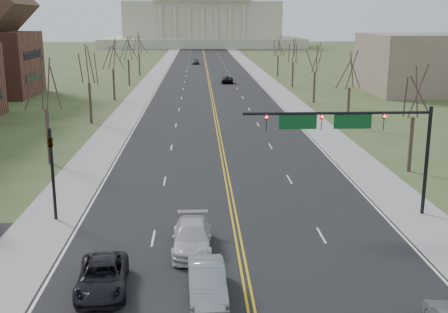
{
  "coord_description": "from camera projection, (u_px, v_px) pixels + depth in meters",
  "views": [
    {
      "loc": [
        -2.26,
        -21.07,
        12.59
      ],
      "look_at": [
        -0.46,
        17.81,
        3.0
      ],
      "focal_mm": 45.0,
      "sensor_mm": 36.0,
      "label": 1
    }
  ],
  "objects": [
    {
      "name": "cross_road",
      "position": [
        243.0,
        266.0,
        29.37
      ],
      "size": [
        120.0,
        14.0,
        0.01
      ],
      "primitive_type": "cube",
      "color": "black",
      "rests_on": "ground"
    },
    {
      "name": "bldg_right_mass",
      "position": [
        440.0,
        63.0,
        97.86
      ],
      "size": [
        25.0,
        20.0,
        10.0
      ],
      "primitive_type": "cube",
      "color": "#7A6657",
      "rests_on": "ground"
    },
    {
      "name": "car_far_nb",
      "position": [
        227.0,
        79.0,
        112.46
      ],
      "size": [
        2.43,
        5.04,
        1.38
      ],
      "primitive_type": "imported",
      "rotation": [
        0.0,
        0.0,
        3.12
      ],
      "color": "black",
      "rests_on": "road"
    },
    {
      "name": "tree_l_4",
      "position": [
        139.0,
        44.0,
        125.95
      ],
      "size": [
        3.96,
        3.96,
        9.0
      ],
      "color": "#31231D",
      "rests_on": "ground"
    },
    {
      "name": "tree_r_1",
      "position": [
        350.0,
        72.0,
        65.36
      ],
      "size": [
        3.74,
        3.74,
        8.5
      ],
      "color": "#31231D",
      "rests_on": "ground"
    },
    {
      "name": "tree_l_0",
      "position": [
        45.0,
        86.0,
        48.36
      ],
      "size": [
        3.96,
        3.96,
        9.0
      ],
      "color": "#31231D",
      "rests_on": "ground"
    },
    {
      "name": "signal_mast",
      "position": [
        351.0,
        129.0,
        35.6
      ],
      "size": [
        12.12,
        0.44,
        7.2
      ],
      "color": "black",
      "rests_on": "ground"
    },
    {
      "name": "car_sb_inner_lead",
      "position": [
        207.0,
        282.0,
        25.84
      ],
      "size": [
        1.88,
        4.85,
        1.58
      ],
      "primitive_type": "imported",
      "rotation": [
        0.0,
        0.0,
        0.04
      ],
      "color": "gray",
      "rests_on": "road"
    },
    {
      "name": "center_line",
      "position": [
        208.0,
        74.0,
        130.24
      ],
      "size": [
        0.42,
        380.0,
        0.01
      ],
      "primitive_type": "cube",
      "color": "gold",
      "rests_on": "road"
    },
    {
      "name": "tree_l_2",
      "position": [
        113.0,
        56.0,
        87.15
      ],
      "size": [
        3.96,
        3.96,
        9.0
      ],
      "color": "#31231D",
      "rests_on": "ground"
    },
    {
      "name": "tree_r_0",
      "position": [
        415.0,
        94.0,
        45.96
      ],
      "size": [
        3.74,
        3.74,
        8.5
      ],
      "color": "#31231D",
      "rests_on": "ground"
    },
    {
      "name": "car_far_sb",
      "position": [
        196.0,
        61.0,
        159.01
      ],
      "size": [
        2.02,
        4.86,
        1.65
      ],
      "primitive_type": "imported",
      "rotation": [
        0.0,
        0.0,
        0.01
      ],
      "color": "#4E5156",
      "rests_on": "road"
    },
    {
      "name": "sidewalk_right",
      "position": [
        259.0,
        74.0,
        130.78
      ],
      "size": [
        4.0,
        380.0,
        0.03
      ],
      "primitive_type": "cube",
      "color": "gray",
      "rests_on": "ground"
    },
    {
      "name": "edge_line_right",
      "position": [
        250.0,
        74.0,
        130.68
      ],
      "size": [
        0.15,
        380.0,
        0.01
      ],
      "primitive_type": "cube",
      "color": "silver",
      "rests_on": "road"
    },
    {
      "name": "tree_l_1",
      "position": [
        88.0,
        67.0,
        67.75
      ],
      "size": [
        3.96,
        3.96,
        9.0
      ],
      "color": "#31231D",
      "rests_on": "ground"
    },
    {
      "name": "capitol",
      "position": [
        202.0,
        15.0,
        262.54
      ],
      "size": [
        90.0,
        60.0,
        50.0
      ],
      "color": "#BCB29C",
      "rests_on": "ground"
    },
    {
      "name": "signal_left",
      "position": [
        52.0,
        164.0,
        35.24
      ],
      "size": [
        0.32,
        0.36,
        6.0
      ],
      "color": "black",
      "rests_on": "ground"
    },
    {
      "name": "car_sb_outer_lead",
      "position": [
        102.0,
        277.0,
        26.53
      ],
      "size": [
        2.7,
        5.18,
        1.39
      ],
      "primitive_type": "imported",
      "rotation": [
        0.0,
        0.0,
        0.08
      ],
      "color": "black",
      "rests_on": "road"
    },
    {
      "name": "tree_r_2",
      "position": [
        315.0,
        60.0,
        84.75
      ],
      "size": [
        3.74,
        3.74,
        8.5
      ],
      "color": "#31231D",
      "rests_on": "ground"
    },
    {
      "name": "edge_line_left",
      "position": [
        165.0,
        74.0,
        129.8
      ],
      "size": [
        0.15,
        380.0,
        0.01
      ],
      "primitive_type": "cube",
      "color": "silver",
      "rests_on": "road"
    },
    {
      "name": "road",
      "position": [
        208.0,
        74.0,
        130.24
      ],
      "size": [
        20.0,
        380.0,
        0.01
      ],
      "primitive_type": "cube",
      "color": "black",
      "rests_on": "ground"
    },
    {
      "name": "sidewalk_left",
      "position": [
        156.0,
        74.0,
        129.7
      ],
      "size": [
        4.0,
        380.0,
        0.03
      ],
      "primitive_type": "cube",
      "color": "gray",
      "rests_on": "ground"
    },
    {
      "name": "tree_r_3",
      "position": [
        293.0,
        52.0,
        104.15
      ],
      "size": [
        3.74,
        3.74,
        8.5
      ],
      "color": "#31231D",
      "rests_on": "ground"
    },
    {
      "name": "tree_l_3",
      "position": [
        128.0,
        49.0,
        106.55
      ],
      "size": [
        3.96,
        3.96,
        9.0
      ],
      "color": "#31231D",
      "rests_on": "ground"
    },
    {
      "name": "car_sb_inner_second",
      "position": [
        192.0,
        237.0,
        31.15
      ],
      "size": [
        2.19,
        5.29,
        1.53
      ],
      "primitive_type": "imported",
      "rotation": [
        0.0,
        0.0,
        -0.01
      ],
      "color": "silver",
      "rests_on": "road"
    },
    {
      "name": "tree_r_4",
      "position": [
        278.0,
        47.0,
        123.55
      ],
      "size": [
        3.74,
        3.74,
        8.5
      ],
      "color": "#31231D",
      "rests_on": "ground"
    }
  ]
}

